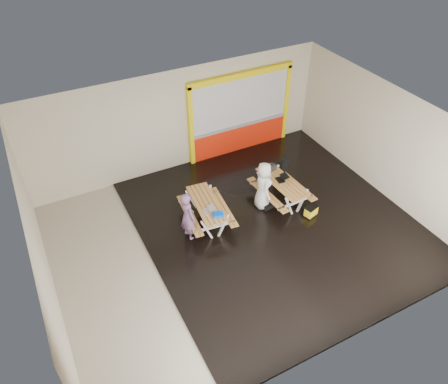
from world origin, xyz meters
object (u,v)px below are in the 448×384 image
laptop_right (282,179)px  toolbox (270,168)px  laptop_left (209,210)px  blue_pouch (218,215)px  fluke_bag (311,211)px  dark_case (267,204)px  backpack (283,165)px  picnic_table_left (207,208)px  picnic_table_right (282,186)px  person_left (188,216)px  person_right (263,186)px

laptop_right → toolbox: size_ratio=0.90×
laptop_left → blue_pouch: 0.32m
toolbox → fluke_bag: toolbox is taller
dark_case → toolbox: bearing=56.2°
toolbox → backpack: size_ratio=0.86×
picnic_table_left → picnic_table_right: 2.48m
person_left → dark_case: size_ratio=3.79×
picnic_table_left → dark_case: (1.93, -0.27, -0.45)m
dark_case → laptop_left: bearing=-177.3°
laptop_left → backpack: bearing=17.0°
picnic_table_right → dark_case: (-0.54, -0.11, -0.46)m
picnic_table_left → toolbox: size_ratio=4.63×
laptop_left → blue_pouch: (0.16, -0.28, -0.00)m
picnic_table_left → backpack: size_ratio=3.97×
fluke_bag → backpack: bearing=84.5°
picnic_table_left → fluke_bag: 3.13m
picnic_table_right → laptop_right: laptop_right is taller
picnic_table_right → dark_case: picnic_table_right is taller
laptop_left → laptop_right: size_ratio=0.89×
person_right → fluke_bag: person_right is taller
dark_case → picnic_table_right: bearing=11.1°
picnic_table_right → toolbox: toolbox is taller
laptop_left → dark_case: laptop_left is taller
backpack → dark_case: size_ratio=1.22×
picnic_table_left → toolbox: (2.43, 0.47, 0.29)m
blue_pouch → person_right: bearing=16.3°
picnic_table_left → person_left: person_left is taller
picnic_table_left → person_left: (-0.72, -0.31, 0.21)m
picnic_table_left → laptop_right: laptop_right is taller
laptop_left → blue_pouch: bearing=-60.0°
person_left → person_right: bearing=-96.0°
person_right → laptop_left: 1.94m
toolbox → picnic_table_right: bearing=-85.7°
picnic_table_left → dark_case: picnic_table_left is taller
fluke_bag → picnic_table_left: bearing=157.0°
backpack → picnic_table_left: bearing=-168.9°
laptop_left → dark_case: 2.14m
person_left → backpack: bearing=-86.6°
person_left → toolbox: person_left is taller
picnic_table_left → laptop_right: 2.51m
person_left → fluke_bag: size_ratio=3.43×
person_left → blue_pouch: (0.78, -0.33, 0.00)m
picnic_table_left → backpack: bearing=11.1°
blue_pouch → person_left: bearing=156.9°
person_right → fluke_bag: bearing=-121.6°
picnic_table_right → backpack: bearing=53.4°
toolbox → picnic_table_left: bearing=-169.0°
person_right → blue_pouch: 1.84m
person_left → fluke_bag: (3.58, -0.91, -0.57)m
picnic_table_right → toolbox: size_ratio=4.62×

